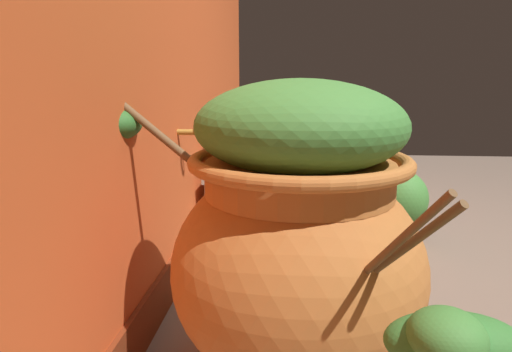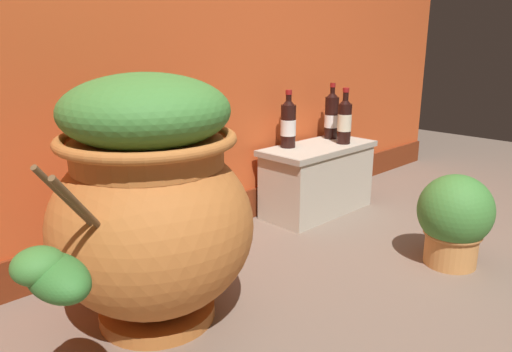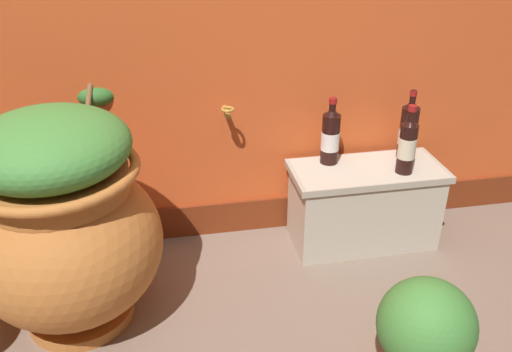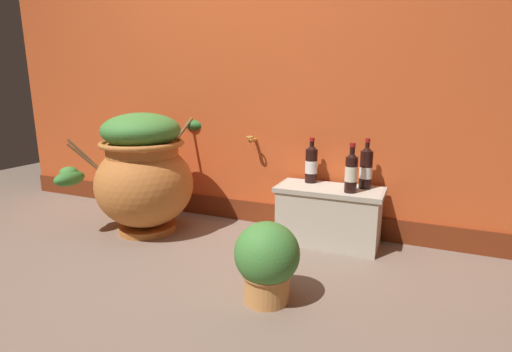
% 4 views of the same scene
% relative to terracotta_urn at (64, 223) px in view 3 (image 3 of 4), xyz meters
% --- Properties ---
extents(terracotta_urn, '(0.85, 0.99, 0.84)m').
position_rel_terracotta_urn_xyz_m(terracotta_urn, '(0.00, 0.00, 0.00)').
color(terracotta_urn, '#C17033').
rests_on(terracotta_urn, ground_plane).
extents(stone_ledge, '(0.68, 0.31, 0.38)m').
position_rel_terracotta_urn_xyz_m(stone_ledge, '(1.24, 0.29, -0.22)').
color(stone_ledge, beige).
rests_on(stone_ledge, ground_plane).
extents(wine_bottle_left, '(0.08, 0.08, 0.32)m').
position_rel_terracotta_urn_xyz_m(wine_bottle_left, '(1.45, 0.36, 0.09)').
color(wine_bottle_left, black).
rests_on(wine_bottle_left, stone_ledge).
extents(wine_bottle_middle, '(0.08, 0.08, 0.30)m').
position_rel_terracotta_urn_xyz_m(wine_bottle_middle, '(1.38, 0.22, 0.09)').
color(wine_bottle_middle, black).
rests_on(wine_bottle_middle, stone_ledge).
extents(wine_bottle_right, '(0.08, 0.08, 0.30)m').
position_rel_terracotta_urn_xyz_m(wine_bottle_right, '(1.09, 0.38, 0.08)').
color(wine_bottle_right, black).
rests_on(wine_bottle_right, stone_ledge).
extents(potted_shrub, '(0.31, 0.31, 0.40)m').
position_rel_terracotta_urn_xyz_m(potted_shrub, '(1.13, -0.53, -0.22)').
color(potted_shrub, '#D68E4C').
rests_on(potted_shrub, ground_plane).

